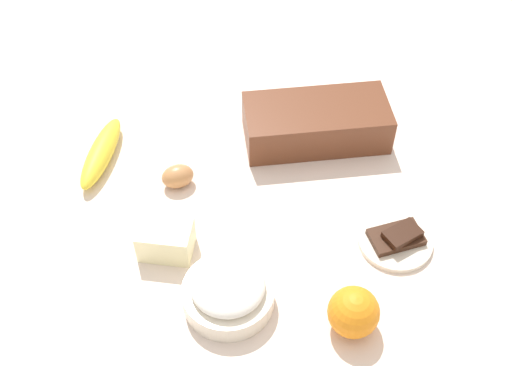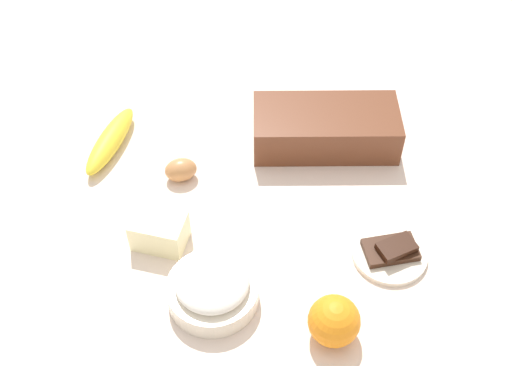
% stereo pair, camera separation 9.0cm
% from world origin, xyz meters
% --- Properties ---
extents(ground_plane, '(2.40, 2.40, 0.02)m').
position_xyz_m(ground_plane, '(0.00, 0.00, -0.01)').
color(ground_plane, beige).
extents(loaf_pan, '(0.29, 0.15, 0.08)m').
position_xyz_m(loaf_pan, '(0.15, 0.13, 0.04)').
color(loaf_pan, brown).
rests_on(loaf_pan, ground_plane).
extents(flour_bowl, '(0.15, 0.15, 0.07)m').
position_xyz_m(flour_bowl, '(-0.08, -0.21, 0.03)').
color(flour_bowl, silver).
rests_on(flour_bowl, ground_plane).
extents(banana, '(0.11, 0.19, 0.04)m').
position_xyz_m(banana, '(-0.28, 0.15, 0.02)').
color(banana, yellow).
rests_on(banana, ground_plane).
extents(orange_fruit, '(0.08, 0.08, 0.08)m').
position_xyz_m(orange_fruit, '(0.10, -0.29, 0.04)').
color(orange_fruit, orange).
rests_on(orange_fruit, ground_plane).
extents(butter_block, '(0.11, 0.09, 0.06)m').
position_xyz_m(butter_block, '(-0.17, -0.09, 0.03)').
color(butter_block, '#F4EDB2').
rests_on(butter_block, ground_plane).
extents(egg_near_butter, '(0.07, 0.05, 0.04)m').
position_xyz_m(egg_near_butter, '(-0.14, 0.06, 0.02)').
color(egg_near_butter, '#BB7F4D').
rests_on(egg_near_butter, ground_plane).
extents(chocolate_plate, '(0.13, 0.13, 0.03)m').
position_xyz_m(chocolate_plate, '(0.22, -0.15, 0.01)').
color(chocolate_plate, silver).
rests_on(chocolate_plate, ground_plane).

